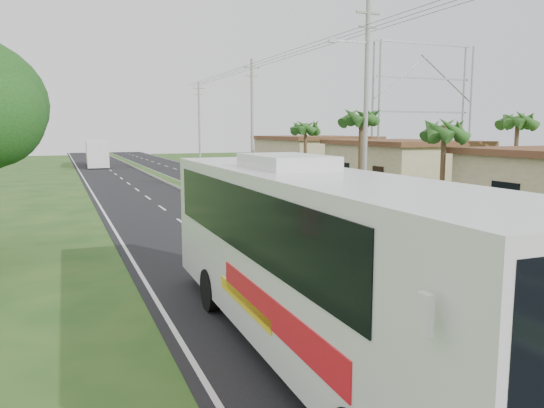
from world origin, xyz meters
name	(u,v)px	position (x,y,z in m)	size (l,w,h in m)	color
ground	(458,312)	(0.00, 0.00, 0.00)	(180.00, 180.00, 0.00)	#1E471A
road_asphalt	(222,205)	(0.00, 20.00, 0.01)	(14.00, 160.00, 0.02)	black
median_strip	(222,203)	(0.00, 20.00, 0.10)	(1.20, 160.00, 0.18)	gray
lane_edge_left	(103,212)	(-6.70, 20.00, 0.00)	(0.12, 160.00, 0.01)	silver
lane_edge_right	(323,199)	(6.70, 20.00, 0.00)	(0.12, 160.00, 0.01)	silver
shop_mid	(400,166)	(14.00, 22.00, 1.86)	(7.60, 10.60, 3.67)	tan
shop_far	(313,156)	(14.00, 36.00, 1.93)	(8.60, 11.60, 3.82)	tan
palm_verge_b	(444,131)	(9.40, 12.00, 4.36)	(2.40, 2.40, 5.05)	#473321
palm_verge_c	(361,118)	(8.80, 19.00, 5.12)	(2.40, 2.40, 5.85)	#473321
palm_verge_d	(305,128)	(9.30, 28.00, 4.55)	(2.40, 2.40, 5.25)	#473321
palm_behind_shop	(518,121)	(17.50, 15.00, 4.93)	(2.40, 2.40, 5.65)	#473321
utility_pole_b	(366,99)	(8.47, 18.00, 6.26)	(3.20, 0.28, 12.00)	gray
utility_pole_c	(252,116)	(8.50, 38.00, 5.67)	(1.60, 0.28, 11.00)	gray
utility_pole_d	(199,122)	(8.50, 58.00, 5.42)	(1.60, 0.28, 10.50)	gray
billboard_lattice	(423,103)	(22.00, 30.00, 6.82)	(10.18, 1.18, 12.07)	gray
coach_bus_main	(309,248)	(-4.48, -0.81, 2.13)	(2.70, 12.05, 3.88)	silver
coach_bus_far	(97,152)	(-4.34, 57.94, 1.78)	(2.74, 10.84, 3.13)	white
motorcyclist	(303,231)	(-0.79, 7.17, 0.79)	(1.88, 0.66, 2.24)	black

